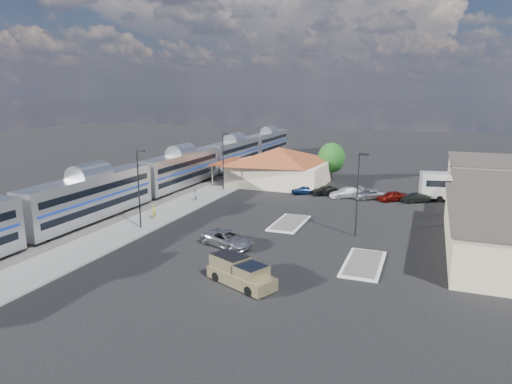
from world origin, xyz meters
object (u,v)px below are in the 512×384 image
(pickup_truck, at_px, (241,273))
(suv, at_px, (227,239))
(coach_bus, at_px, (467,186))
(station_depot, at_px, (279,166))

(pickup_truck, bearing_deg, suv, 55.82)
(suv, bearing_deg, coach_bus, -18.16)
(station_depot, bearing_deg, pickup_truck, -75.91)
(pickup_truck, relative_size, coach_bus, 0.51)
(station_depot, distance_m, pickup_truck, 41.23)
(station_depot, xyz_separation_m, suv, (5.14, -31.88, -2.34))
(pickup_truck, xyz_separation_m, coach_bus, (18.54, 37.57, 1.30))
(suv, xyz_separation_m, coach_bus, (23.42, 29.52, 1.49))
(suv, bearing_deg, pickup_truck, -128.50)
(station_depot, relative_size, coach_bus, 1.45)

